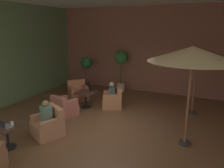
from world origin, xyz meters
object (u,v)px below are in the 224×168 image
patio_umbrella_tall_red (193,54)px  open_laptop (5,125)px  armchair_front_right_east (113,100)px  potted_tree_mid_left (121,64)px  cafe_table_front_right (86,96)px  armchair_front_right_north (64,108)px  cafe_table_front_left (7,132)px  patron_blue_shirt (46,113)px  potted_tree_left_corner (86,67)px  iced_drink_cup (12,123)px  patio_umbrella_center_beige (197,58)px  armchair_front_left_south (49,125)px  armchair_front_right_south (78,93)px  patron_by_window (112,91)px

patio_umbrella_tall_red → open_laptop: size_ratio=7.51×
armchair_front_right_east → potted_tree_mid_left: bearing=104.1°
cafe_table_front_right → armchair_front_right_north: bearing=-105.6°
cafe_table_front_left → patron_blue_shirt: size_ratio=0.99×
potted_tree_left_corner → open_laptop: (0.96, -5.84, -0.51)m
open_laptop → patron_blue_shirt: bearing=65.6°
potted_tree_mid_left → iced_drink_cup: potted_tree_mid_left is taller
potted_tree_left_corner → patio_umbrella_tall_red: bearing=-34.7°
armchair_front_right_north → patio_umbrella_tall_red: size_ratio=0.34×
armchair_front_right_north → patio_umbrella_tall_red: (4.30, -0.35, 2.20)m
cafe_table_front_left → patio_umbrella_center_beige: bearing=46.7°
potted_tree_mid_left → open_laptop: 6.41m
armchair_front_left_south → patron_blue_shirt: (-0.02, -0.04, 0.41)m
armchair_front_right_north → patio_umbrella_tall_red: patio_umbrella_tall_red is taller
armchair_front_left_south → patio_umbrella_center_beige: (3.81, 3.57, 1.80)m
patron_blue_shirt → iced_drink_cup: 0.97m
patio_umbrella_tall_red → iced_drink_cup: (-4.24, -2.02, -1.81)m
potted_tree_mid_left → patron_blue_shirt: size_ratio=2.97×
armchair_front_left_south → armchair_front_right_south: size_ratio=1.00×
armchair_front_right_north → iced_drink_cup: 2.40m
armchair_front_right_east → potted_tree_mid_left: size_ratio=0.48×
patio_umbrella_center_beige → potted_tree_mid_left: (-3.58, 1.66, -0.68)m
potted_tree_mid_left → patron_by_window: potted_tree_mid_left is taller
armchair_front_left_south → armchair_front_right_north: armchair_front_left_south is taller
cafe_table_front_left → patio_umbrella_tall_red: size_ratio=0.25×
patio_umbrella_tall_red → armchair_front_right_north: bearing=175.4°
patron_by_window → armchair_front_left_south: bearing=-104.7°
cafe_table_front_right → patio_umbrella_center_beige: bearing=15.0°
patron_blue_shirt → open_laptop: bearing=-114.4°
armchair_front_left_south → potted_tree_left_corner: potted_tree_left_corner is taller
armchair_front_right_north → armchair_front_right_east: size_ratio=0.91×
patio_umbrella_tall_red → iced_drink_cup: bearing=-154.5°
armchair_front_left_south → armchair_front_right_north: bearing=108.5°
potted_tree_mid_left → iced_drink_cup: (-0.66, -6.16, -0.74)m
potted_tree_mid_left → armchair_front_right_east: bearing=-75.9°
armchair_front_right_east → patron_blue_shirt: size_ratio=1.44×
cafe_table_front_left → potted_tree_left_corner: size_ratio=0.40×
armchair_front_right_east → open_laptop: (-1.31, -4.05, 0.37)m
armchair_front_right_south → potted_tree_left_corner: 1.82m
armchair_front_left_south → potted_tree_left_corner: 5.04m
patio_umbrella_tall_red → patron_blue_shirt: (-3.84, -1.14, -1.78)m
cafe_table_front_right → open_laptop: (-0.31, -3.59, 0.21)m
patron_blue_shirt → armchair_front_right_north: bearing=107.3°
potted_tree_left_corner → potted_tree_mid_left: bearing=16.0°
armchair_front_right_south → patron_blue_shirt: size_ratio=1.56×
potted_tree_left_corner → iced_drink_cup: potted_tree_left_corner is taller
armchair_front_left_south → iced_drink_cup: size_ratio=9.83×
potted_tree_left_corner → patron_by_window: potted_tree_left_corner is taller
patio_umbrella_center_beige → armchair_front_right_north: bearing=-153.7°
potted_tree_mid_left → armchair_front_right_south: bearing=-122.0°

